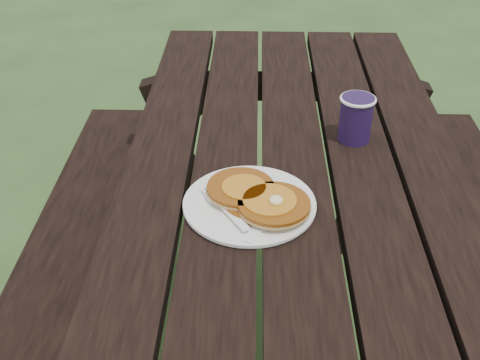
{
  "coord_description": "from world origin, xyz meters",
  "views": [
    {
      "loc": [
        -0.09,
        -1.03,
        1.47
      ],
      "look_at": [
        -0.12,
        -0.05,
        0.8
      ],
      "focal_mm": 45.0,
      "sensor_mm": 36.0,
      "label": 1
    }
  ],
  "objects_px": {
    "plate": "(249,205)",
    "pancake_stack": "(258,198)",
    "coffee_cup": "(356,116)",
    "picnic_table": "(288,315)"
  },
  "relations": [
    {
      "from": "picnic_table",
      "to": "pancake_stack",
      "type": "relative_size",
      "value": 8.84
    },
    {
      "from": "picnic_table",
      "to": "coffee_cup",
      "type": "distance_m",
      "value": 0.51
    },
    {
      "from": "plate",
      "to": "pancake_stack",
      "type": "height_order",
      "value": "pancake_stack"
    },
    {
      "from": "plate",
      "to": "coffee_cup",
      "type": "relative_size",
      "value": 2.36
    },
    {
      "from": "coffee_cup",
      "to": "pancake_stack",
      "type": "bearing_deg",
      "value": -129.12
    },
    {
      "from": "pancake_stack",
      "to": "picnic_table",
      "type": "bearing_deg",
      "value": 42.84
    },
    {
      "from": "pancake_stack",
      "to": "coffee_cup",
      "type": "bearing_deg",
      "value": 50.88
    },
    {
      "from": "picnic_table",
      "to": "pancake_stack",
      "type": "xyz_separation_m",
      "value": [
        -0.08,
        -0.07,
        0.41
      ]
    },
    {
      "from": "picnic_table",
      "to": "pancake_stack",
      "type": "distance_m",
      "value": 0.42
    },
    {
      "from": "plate",
      "to": "pancake_stack",
      "type": "distance_m",
      "value": 0.03
    }
  ]
}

